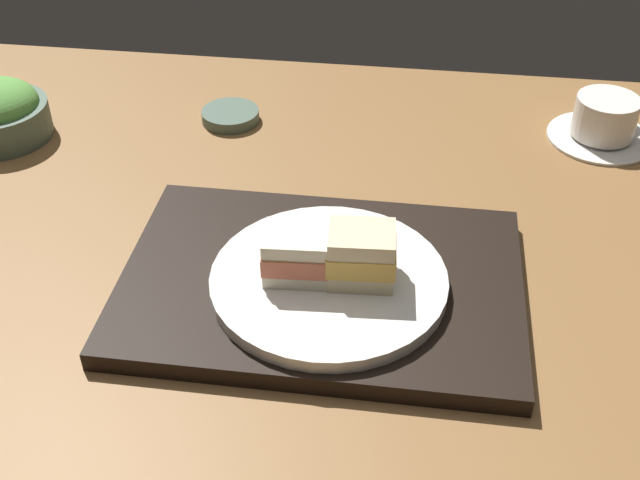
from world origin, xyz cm
name	(u,v)px	position (x,y,z in cm)	size (l,w,h in cm)	color
ground_plane	(280,278)	(0.00, 0.00, -1.50)	(140.00, 100.00, 3.00)	brown
serving_tray	(321,284)	(4.99, -3.23, 1.06)	(40.72, 28.04, 2.11)	black
sandwich_plate	(329,281)	(5.93, -4.71, 2.82)	(23.76, 23.76, 1.41)	silver
sandwich_near	(297,254)	(2.78, -4.83, 6.03)	(6.85, 5.89, 5.00)	#EFE5C1
sandwich_far	(361,255)	(9.07, -4.60, 6.37)	(6.99, 5.73, 5.69)	beige
coffee_cup	(604,121)	(37.82, 32.38, 2.63)	(13.99, 13.99, 6.02)	silver
small_sauce_dish	(230,116)	(-12.27, 30.35, 0.79)	(7.90, 7.90, 1.58)	#4C6051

